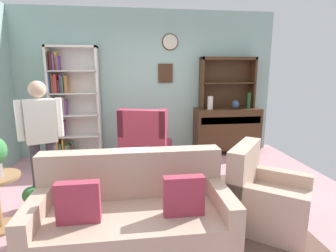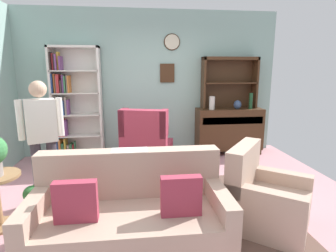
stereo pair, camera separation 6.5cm
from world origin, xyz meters
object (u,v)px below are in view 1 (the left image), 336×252
at_px(sideboard_hutch, 227,76).
at_px(couch_floral, 133,218).
at_px(wingback_chair, 145,146).
at_px(vase_tall, 210,103).
at_px(armchair_floral, 265,200).
at_px(vase_round, 235,104).
at_px(person_reading, 42,135).
at_px(potted_plant_small, 32,196).
at_px(bottle_wine, 249,101).
at_px(coffee_table, 134,180).
at_px(sideboard, 227,128).
at_px(book_stack, 127,171).
at_px(bookshelf, 71,105).

distance_m(sideboard_hutch, couch_floral, 3.72).
bearing_deg(sideboard_hutch, wingback_chair, -156.29).
distance_m(vase_tall, armchair_floral, 2.63).
relative_size(vase_tall, vase_round, 1.49).
bearing_deg(person_reading, vase_round, 28.46).
height_order(sideboard_hutch, potted_plant_small, sideboard_hutch).
xyz_separation_m(bottle_wine, wingback_chair, (-2.08, -0.54, -0.69)).
xyz_separation_m(wingback_chair, coffee_table, (-0.22, -1.37, -0.03)).
bearing_deg(sideboard, bottle_wine, -12.89).
relative_size(vase_tall, book_stack, 1.16).
relative_size(vase_tall, coffee_table, 0.32).
distance_m(sideboard_hutch, person_reading, 3.61).
distance_m(potted_plant_small, book_stack, 1.21).
distance_m(vase_round, potted_plant_small, 3.85).
distance_m(bottle_wine, person_reading, 3.79).
height_order(vase_round, wingback_chair, vase_round).
bearing_deg(sideboard, person_reading, -149.56).
bearing_deg(wingback_chair, couch_floral, -96.56).
distance_m(bookshelf, vase_tall, 2.64).
height_order(coffee_table, book_stack, book_stack).
xyz_separation_m(bookshelf, armchair_floral, (2.53, -2.68, -0.74)).
relative_size(armchair_floral, wingback_chair, 1.03).
relative_size(vase_round, person_reading, 0.11).
bearing_deg(bottle_wine, vase_tall, 179.34).
bearing_deg(vase_tall, book_stack, -130.06).
height_order(sideboard_hutch, person_reading, sideboard_hutch).
relative_size(sideboard_hutch, armchair_floral, 1.02).
distance_m(vase_tall, book_stack, 2.56).
bearing_deg(bookshelf, potted_plant_small, -93.82).
distance_m(armchair_floral, coffee_table, 1.53).
distance_m(person_reading, book_stack, 1.13).
xyz_separation_m(wingback_chair, potted_plant_small, (-1.47, -1.24, -0.22)).
bearing_deg(armchair_floral, wingback_chair, 121.33).
relative_size(couch_floral, wingback_chair, 1.72).
distance_m(wingback_chair, book_stack, 1.39).
bearing_deg(vase_tall, armchair_floral, -92.42).
distance_m(vase_round, book_stack, 2.91).
bearing_deg(person_reading, coffee_table, -11.93).
bearing_deg(potted_plant_small, vase_round, 28.83).
distance_m(armchair_floral, wingback_chair, 2.30).
xyz_separation_m(sideboard_hutch, vase_round, (0.13, -0.18, -0.55)).
distance_m(wingback_chair, person_reading, 1.82).
relative_size(sideboard, vase_tall, 5.12).
bearing_deg(bookshelf, sideboard, -1.59).
bearing_deg(book_stack, coffee_table, -9.51).
relative_size(vase_round, coffee_table, 0.21).
xyz_separation_m(couch_floral, wingback_chair, (0.25, 2.17, 0.07)).
relative_size(bookshelf, coffee_table, 2.62).
height_order(armchair_floral, wingback_chair, wingback_chair).
xyz_separation_m(bookshelf, wingback_chair, (1.34, -0.72, -0.64)).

